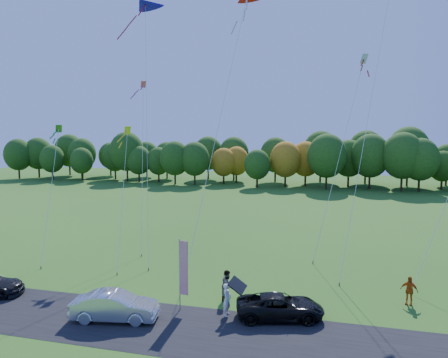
% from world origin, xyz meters
% --- Properties ---
extents(ground, '(160.00, 160.00, 0.00)m').
position_xyz_m(ground, '(0.00, 0.00, 0.00)').
color(ground, '#295C18').
extents(asphalt_strip, '(90.00, 6.00, 0.01)m').
position_xyz_m(asphalt_strip, '(0.00, -4.00, 0.01)').
color(asphalt_strip, black).
rests_on(asphalt_strip, ground).
extents(tree_line, '(116.00, 12.00, 10.00)m').
position_xyz_m(tree_line, '(0.00, 55.00, 0.00)').
color(tree_line, '#1E4711').
rests_on(tree_line, ground).
extents(black_suv, '(5.38, 3.46, 1.38)m').
position_xyz_m(black_suv, '(5.21, -1.28, 0.69)').
color(black_suv, black).
rests_on(black_suv, ground).
extents(silver_sedan, '(5.08, 2.58, 1.60)m').
position_xyz_m(silver_sedan, '(-3.75, -3.87, 0.80)').
color(silver_sedan, silver).
rests_on(silver_sedan, ground).
extents(person_tailgate_a, '(0.52, 0.73, 1.89)m').
position_xyz_m(person_tailgate_a, '(2.21, -1.70, 0.94)').
color(person_tailgate_a, white).
rests_on(person_tailgate_a, ground).
extents(person_tailgate_b, '(0.88, 1.04, 1.92)m').
position_xyz_m(person_tailgate_b, '(1.67, 0.50, 0.96)').
color(person_tailgate_b, gray).
rests_on(person_tailgate_b, ground).
extents(person_east, '(1.12, 0.75, 1.77)m').
position_xyz_m(person_east, '(12.60, 2.69, 0.88)').
color(person_east, '#C15612').
rests_on(person_east, ground).
extents(feather_flag, '(0.57, 0.14, 4.33)m').
position_xyz_m(feather_flag, '(-0.48, -1.68, 2.65)').
color(feather_flag, '#999999').
rests_on(feather_flag, ground).
extents(kite_delta_blue, '(6.59, 12.19, 24.63)m').
position_xyz_m(kite_delta_blue, '(-7.99, 10.02, 11.72)').
color(kite_delta_blue, '#4C3F33').
rests_on(kite_delta_blue, ground).
extents(kite_parafoil_orange, '(5.48, 12.26, 24.83)m').
position_xyz_m(kite_parafoil_orange, '(10.40, 10.81, 12.28)').
color(kite_parafoil_orange, '#4C3F33').
rests_on(kite_parafoil_orange, ground).
extents(kite_delta_red, '(3.53, 10.21, 22.63)m').
position_xyz_m(kite_delta_red, '(-0.58, 6.71, 11.09)').
color(kite_delta_red, '#4C3F33').
rests_on(kite_delta_red, ground).
extents(kite_diamond_yellow, '(2.63, 6.76, 11.26)m').
position_xyz_m(kite_diamond_yellow, '(-8.36, 6.07, 5.42)').
color(kite_diamond_yellow, '#4C3F33').
rests_on(kite_diamond_yellow, ground).
extents(kite_diamond_green, '(2.13, 5.72, 11.36)m').
position_xyz_m(kite_diamond_green, '(-14.46, 5.32, 5.50)').
color(kite_diamond_green, '#4C3F33').
rests_on(kite_diamond_green, ground).
extents(kite_diamond_white, '(4.29, 5.59, 17.38)m').
position_xyz_m(kite_diamond_white, '(8.24, 11.90, 8.42)').
color(kite_diamond_white, '#4C3F33').
rests_on(kite_diamond_white, ground).
extents(kite_diamond_pink, '(3.16, 7.20, 15.57)m').
position_xyz_m(kite_diamond_pink, '(-8.93, 10.98, 7.59)').
color(kite_diamond_pink, '#4C3F33').
rests_on(kite_diamond_pink, ground).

